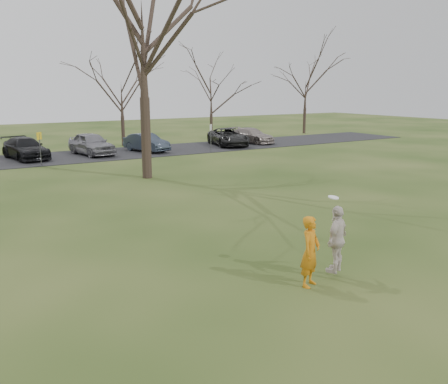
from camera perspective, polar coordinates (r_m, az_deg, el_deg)
The scene contains 13 objects.
ground at distance 12.33m, azimuth 9.99°, elevation -10.25°, with size 120.00×120.00×0.00m, color #1E380F.
parking_strip at distance 34.61m, azimuth -18.67°, elevation 3.93°, with size 62.00×6.50×0.04m, color black.
player_defender at distance 11.67m, azimuth 10.28°, elevation -7.01°, with size 0.63×0.42×1.73m, color orange.
car_3 at distance 34.57m, azimuth -22.62°, elevation 4.83°, with size 1.96×4.83×1.40m, color black.
car_4 at distance 35.21m, azimuth -15.54°, elevation 5.58°, with size 1.85×4.60×1.57m, color slate.
car_5 at distance 36.19m, azimuth -9.25°, elevation 5.86°, with size 1.41×4.04×1.33m, color #2F3947.
car_6 at distance 39.40m, azimuth 0.50°, elevation 6.60°, with size 2.35×5.09×1.41m, color black.
car_7 at distance 41.30m, azimuth 3.25°, elevation 6.76°, with size 1.81×4.45×1.29m, color gray.
catching_play at distance 12.28m, azimuth 13.34°, elevation -5.47°, with size 1.09×0.78×1.91m.
sign_yellow at distance 31.11m, azimuth -21.15°, elevation 5.53°, with size 0.35×0.35×2.08m.
sign_white at distance 35.33m, azimuth -1.58°, elevation 7.07°, with size 0.35×0.35×2.08m.
big_tree at distance 25.44m, azimuth -9.69°, elevation 17.38°, with size 9.00×9.00×14.00m, color #352821, non-canonical shape.
small_tree_row at distance 40.33m, azimuth -14.60°, elevation 10.82°, with size 55.00×5.90×8.50m.
Camera 1 is at (-7.68, -8.42, 4.70)m, focal length 38.29 mm.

